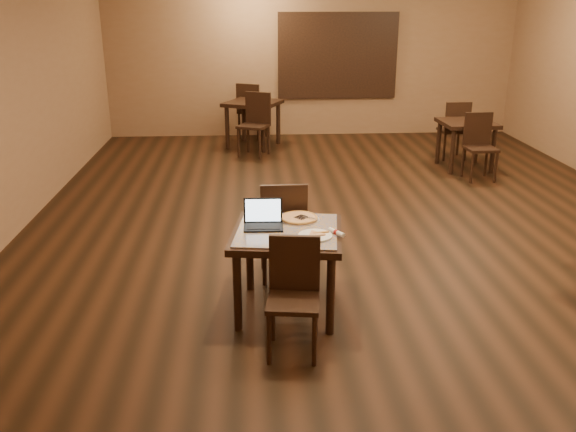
{
  "coord_description": "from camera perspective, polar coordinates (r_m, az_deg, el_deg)",
  "views": [
    {
      "loc": [
        -1.26,
        -7.19,
        2.62
      ],
      "look_at": [
        -0.94,
        -2.28,
        0.85
      ],
      "focal_mm": 38.0,
      "sensor_mm": 36.0,
      "label": 1
    }
  ],
  "objects": [
    {
      "name": "other_table_a_chair_near",
      "position": [
        9.71,
        17.45,
        6.61
      ],
      "size": [
        0.44,
        0.44,
        1.0
      ],
      "rotation": [
        0.0,
        0.0,
        0.03
      ],
      "color": "black",
      "rests_on": "ground"
    },
    {
      "name": "chair_main_far",
      "position": [
        5.81,
        -0.45,
        -0.9
      ],
      "size": [
        0.44,
        0.44,
        1.01
      ],
      "rotation": [
        0.0,
        0.0,
        3.15
      ],
      "color": "black",
      "rests_on": "ground"
    },
    {
      "name": "spatula",
      "position": [
        5.38,
        1.27,
        -0.13
      ],
      "size": [
        0.24,
        0.25,
        0.01
      ],
      "primitive_type": "cube",
      "rotation": [
        0.0,
        0.0,
        0.74
      ],
      "color": "silver",
      "rests_on": "pizza_whole"
    },
    {
      "name": "other_table_a",
      "position": [
        10.22,
        16.38,
        7.79
      ],
      "size": [
        0.84,
        0.84,
        0.77
      ],
      "rotation": [
        0.0,
        0.0,
        0.03
      ],
      "color": "black",
      "rests_on": "ground"
    },
    {
      "name": "ground",
      "position": [
        7.75,
        5.86,
        -0.1
      ],
      "size": [
        10.0,
        10.0,
        0.0
      ],
      "primitive_type": "plane",
      "color": "black",
      "rests_on": "ground"
    },
    {
      "name": "other_table_b",
      "position": [
        11.35,
        -3.31,
        9.96
      ],
      "size": [
        1.18,
        1.18,
        0.84
      ],
      "rotation": [
        0.0,
        0.0,
        -0.43
      ],
      "color": "black",
      "rests_on": "ground"
    },
    {
      "name": "wall_back",
      "position": [
        12.3,
        2.25,
        14.51
      ],
      "size": [
        8.0,
        0.02,
        3.0
      ],
      "primitive_type": "cube",
      "color": "#876144",
      "rests_on": "ground"
    },
    {
      "name": "wall_left",
      "position": [
        7.77,
        -24.69,
        9.71
      ],
      "size": [
        0.02,
        10.0,
        3.0
      ],
      "primitive_type": "cube",
      "color": "#876144",
      "rests_on": "ground"
    },
    {
      "name": "pizza_slice",
      "position": [
        5.01,
        2.57,
        -1.71
      ],
      "size": [
        0.21,
        0.21,
        0.02
      ],
      "primitive_type": null,
      "rotation": [
        0.0,
        0.0,
        0.26
      ],
      "color": "beige",
      "rests_on": "plate"
    },
    {
      "name": "mural",
      "position": [
        12.32,
        4.67,
        14.7
      ],
      "size": [
        2.34,
        0.05,
        1.64
      ],
      "color": "navy",
      "rests_on": "wall_back"
    },
    {
      "name": "tiled_table",
      "position": [
        5.21,
        -0.07,
        -2.33
      ],
      "size": [
        1.04,
        1.04,
        0.76
      ],
      "rotation": [
        0.0,
        0.0,
        -0.14
      ],
      "color": "black",
      "rests_on": "ground"
    },
    {
      "name": "pizza_pan",
      "position": [
        5.4,
        1.04,
        -0.29
      ],
      "size": [
        0.36,
        0.36,
        0.01
      ],
      "primitive_type": "cylinder",
      "color": "silver",
      "rests_on": "tiled_table"
    },
    {
      "name": "chair_main_near",
      "position": [
        4.7,
        0.54,
        -6.8
      ],
      "size": [
        0.44,
        0.44,
        0.91
      ],
      "rotation": [
        0.0,
        0.0,
        -0.13
      ],
      "color": "black",
      "rests_on": "ground"
    },
    {
      "name": "other_table_b_chair_near",
      "position": [
        10.74,
        -3.05,
        8.94
      ],
      "size": [
        0.62,
        0.62,
        1.08
      ],
      "rotation": [
        0.0,
        0.0,
        -0.43
      ],
      "color": "black",
      "rests_on": "ground"
    },
    {
      "name": "wall_front",
      "position": [
        2.76,
        23.94,
        -5.93
      ],
      "size": [
        8.0,
        0.02,
        3.0
      ],
      "primitive_type": "cube",
      "color": "#876144",
      "rests_on": "ground"
    },
    {
      "name": "other_table_b_chair_far",
      "position": [
        12.0,
        -3.53,
        10.07
      ],
      "size": [
        0.62,
        0.62,
        1.08
      ],
      "rotation": [
        0.0,
        0.0,
        2.71
      ],
      "color": "black",
      "rests_on": "ground"
    },
    {
      "name": "plate",
      "position": [
        5.02,
        2.57,
        -1.85
      ],
      "size": [
        0.28,
        0.28,
        0.02
      ],
      "primitive_type": "cylinder",
      "color": "white",
      "rests_on": "tiled_table"
    },
    {
      "name": "laptop",
      "position": [
        5.24,
        -2.33,
        -0.31
      ],
      "size": [
        0.34,
        0.27,
        0.23
      ],
      "rotation": [
        0.0,
        0.0,
        -0.03
      ],
      "color": "black",
      "rests_on": "tiled_table"
    },
    {
      "name": "napkin_roll",
      "position": [
        5.07,
        4.54,
        -1.52
      ],
      "size": [
        0.13,
        0.17,
        0.04
      ],
      "rotation": [
        0.0,
        0.0,
        0.58
      ],
      "color": "white",
      "rests_on": "tiled_table"
    },
    {
      "name": "other_table_a_chair_far",
      "position": [
        10.77,
        15.34,
        8.04
      ],
      "size": [
        0.44,
        0.44,
        1.0
      ],
      "rotation": [
        0.0,
        0.0,
        3.17
      ],
      "color": "black",
      "rests_on": "ground"
    },
    {
      "name": "pizza_whole",
      "position": [
        5.4,
        1.04,
        -0.15
      ],
      "size": [
        0.33,
        0.33,
        0.02
      ],
      "color": "beige",
      "rests_on": "pizza_pan"
    }
  ]
}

